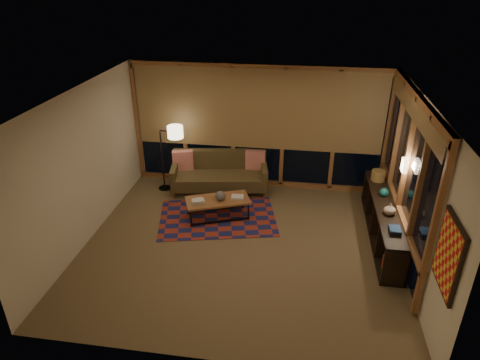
# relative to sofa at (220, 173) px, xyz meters

# --- Properties ---
(floor) EXTENTS (5.50, 5.00, 0.01)m
(floor) POSITION_rel_sofa_xyz_m (0.77, -2.00, -0.42)
(floor) COLOR olive
(floor) RESTS_ON ground
(ceiling) EXTENTS (5.50, 5.00, 0.01)m
(ceiling) POSITION_rel_sofa_xyz_m (0.77, -2.00, 2.28)
(ceiling) COLOR white
(ceiling) RESTS_ON walls
(walls) EXTENTS (5.51, 5.01, 2.70)m
(walls) POSITION_rel_sofa_xyz_m (0.77, -2.00, 0.93)
(walls) COLOR #F0E6C9
(walls) RESTS_ON floor
(window_wall_back) EXTENTS (5.30, 0.16, 2.60)m
(window_wall_back) POSITION_rel_sofa_xyz_m (0.77, 0.43, 0.93)
(window_wall_back) COLOR brown
(window_wall_back) RESTS_ON walls
(window_wall_right) EXTENTS (0.16, 3.70, 2.60)m
(window_wall_right) POSITION_rel_sofa_xyz_m (3.45, -1.40, 0.93)
(window_wall_right) COLOR brown
(window_wall_right) RESTS_ON walls
(wall_art) EXTENTS (0.06, 0.74, 0.94)m
(wall_art) POSITION_rel_sofa_xyz_m (3.48, -3.85, 1.03)
(wall_art) COLOR red
(wall_art) RESTS_ON walls
(wall_sconce) EXTENTS (0.12, 0.18, 0.22)m
(wall_sconce) POSITION_rel_sofa_xyz_m (3.39, -1.55, 1.13)
(wall_sconce) COLOR #FFE6BA
(wall_sconce) RESTS_ON walls
(sofa) EXTENTS (2.14, 1.14, 0.84)m
(sofa) POSITION_rel_sofa_xyz_m (0.00, 0.00, 0.00)
(sofa) COLOR #4D4220
(sofa) RESTS_ON floor
(pillow_left) EXTENTS (0.47, 0.27, 0.45)m
(pillow_left) POSITION_rel_sofa_xyz_m (-0.83, 0.09, 0.23)
(pillow_left) COLOR red
(pillow_left) RESTS_ON sofa
(pillow_right) EXTENTS (0.43, 0.15, 0.43)m
(pillow_right) POSITION_rel_sofa_xyz_m (0.74, 0.35, 0.21)
(pillow_right) COLOR red
(pillow_right) RESTS_ON sofa
(area_rug) EXTENTS (2.53, 1.97, 0.01)m
(area_rug) POSITION_rel_sofa_xyz_m (0.18, -1.14, -0.41)
(area_rug) COLOR maroon
(area_rug) RESTS_ON floor
(coffee_table) EXTENTS (1.34, 0.97, 0.41)m
(coffee_table) POSITION_rel_sofa_xyz_m (0.18, -1.12, -0.21)
(coffee_table) COLOR brown
(coffee_table) RESTS_ON floor
(book_stack_a) EXTENTS (0.32, 0.29, 0.07)m
(book_stack_a) POSITION_rel_sofa_xyz_m (-0.16, -1.30, 0.03)
(book_stack_a) COLOR silver
(book_stack_a) RESTS_ON coffee_table
(book_stack_b) EXTENTS (0.28, 0.23, 0.05)m
(book_stack_b) POSITION_rel_sofa_xyz_m (0.55, -1.00, 0.02)
(book_stack_b) COLOR silver
(book_stack_b) RESTS_ON coffee_table
(ceramic_pot) EXTENTS (0.21, 0.21, 0.19)m
(ceramic_pot) POSITION_rel_sofa_xyz_m (0.24, -1.14, 0.09)
(ceramic_pot) COLOR #292A2D
(ceramic_pot) RESTS_ON coffee_table
(floor_lamp) EXTENTS (0.53, 0.37, 1.50)m
(floor_lamp) POSITION_rel_sofa_xyz_m (-1.24, -0.09, 0.33)
(floor_lamp) COLOR black
(floor_lamp) RESTS_ON floor
(bookshelf) EXTENTS (0.40, 2.79, 0.70)m
(bookshelf) POSITION_rel_sofa_xyz_m (3.26, -1.34, -0.07)
(bookshelf) COLOR black
(bookshelf) RESTS_ON floor
(basket) EXTENTS (0.34, 0.34, 0.20)m
(basket) POSITION_rel_sofa_xyz_m (3.24, -0.40, 0.38)
(basket) COLOR olive
(basket) RESTS_ON bookshelf
(teal_bowl) EXTENTS (0.19, 0.19, 0.16)m
(teal_bowl) POSITION_rel_sofa_xyz_m (3.26, -1.06, 0.36)
(teal_bowl) COLOR #165E59
(teal_bowl) RESTS_ON bookshelf
(vase) EXTENTS (0.22, 0.22, 0.20)m
(vase) POSITION_rel_sofa_xyz_m (3.26, -1.70, 0.38)
(vase) COLOR #BCA68E
(vase) RESTS_ON bookshelf
(shelf_book_stack) EXTENTS (0.17, 0.23, 0.06)m
(shelf_book_stack) POSITION_rel_sofa_xyz_m (3.26, -2.25, 0.31)
(shelf_book_stack) COLOR silver
(shelf_book_stack) RESTS_ON bookshelf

